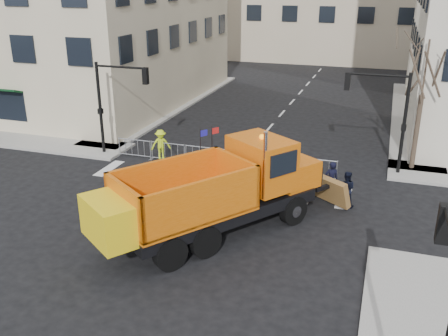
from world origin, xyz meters
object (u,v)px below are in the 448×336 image
(newspaper_box, at_px, (295,153))
(cop_b, at_px, (346,189))
(plow_truck, at_px, (213,191))
(cop_a, at_px, (331,180))
(worker, at_px, (161,144))
(cop_c, at_px, (292,173))

(newspaper_box, bearing_deg, cop_b, -50.18)
(plow_truck, relative_size, cop_a, 6.04)
(worker, bearing_deg, cop_b, -47.14)
(cop_c, relative_size, worker, 1.00)
(cop_b, bearing_deg, cop_c, -28.68)
(worker, relative_size, newspaper_box, 1.54)
(cop_c, bearing_deg, newspaper_box, -118.23)
(cop_a, bearing_deg, cop_c, -37.23)
(cop_a, xyz_separation_m, worker, (-9.74, 2.06, 0.09))
(plow_truck, distance_m, worker, 9.27)
(cop_b, bearing_deg, cop_a, -50.97)
(cop_b, xyz_separation_m, newspaper_box, (-3.19, 4.67, -0.15))
(newspaper_box, bearing_deg, plow_truck, -94.54)
(plow_truck, bearing_deg, newspaper_box, 25.41)
(cop_c, bearing_deg, worker, -48.20)
(plow_truck, xyz_separation_m, newspaper_box, (1.59, 9.05, -1.24))
(plow_truck, bearing_deg, worker, 73.68)
(plow_truck, distance_m, cop_a, 6.64)
(cop_a, height_order, cop_c, cop_a)
(newspaper_box, bearing_deg, worker, -160.65)
(cop_a, bearing_deg, plow_truck, 26.91)
(cop_a, bearing_deg, worker, -37.15)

